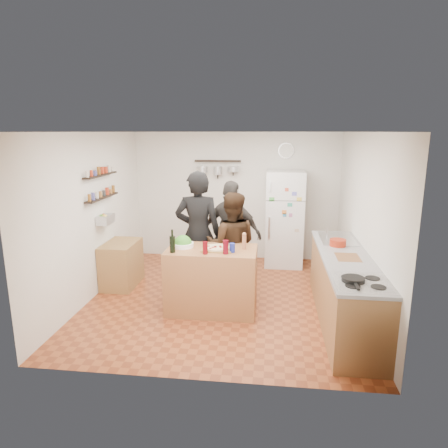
# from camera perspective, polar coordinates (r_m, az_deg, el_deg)

# --- Properties ---
(room_shell) EXTENTS (4.20, 4.20, 4.20)m
(room_shell) POSITION_cam_1_polar(r_m,az_deg,el_deg) (6.25, 0.32, 1.49)
(room_shell) COLOR brown
(room_shell) RESTS_ON ground
(prep_island) EXTENTS (1.25, 0.72, 0.91)m
(prep_island) POSITION_cam_1_polar(r_m,az_deg,el_deg) (5.71, -1.75, -7.96)
(prep_island) COLOR #A56C3C
(prep_island) RESTS_ON floor
(pizza_board) EXTENTS (0.42, 0.34, 0.02)m
(pizza_board) POSITION_cam_1_polar(r_m,az_deg,el_deg) (5.53, -0.99, -3.57)
(pizza_board) COLOR olive
(pizza_board) RESTS_ON prep_island
(pizza) EXTENTS (0.34, 0.34, 0.02)m
(pizza) POSITION_cam_1_polar(r_m,az_deg,el_deg) (5.53, -0.99, -3.38)
(pizza) COLOR beige
(pizza) RESTS_ON pizza_board
(salad_bowl) EXTENTS (0.31, 0.31, 0.06)m
(salad_bowl) POSITION_cam_1_polar(r_m,az_deg,el_deg) (5.68, -5.91, -2.98)
(salad_bowl) COLOR white
(salad_bowl) RESTS_ON prep_island
(wine_bottle) EXTENTS (0.07, 0.07, 0.23)m
(wine_bottle) POSITION_cam_1_polar(r_m,az_deg,el_deg) (5.42, -7.38, -2.89)
(wine_bottle) COLOR black
(wine_bottle) RESTS_ON prep_island
(wine_glass_near) EXTENTS (0.07, 0.07, 0.17)m
(wine_glass_near) POSITION_cam_1_polar(r_m,az_deg,el_deg) (5.32, -2.71, -3.43)
(wine_glass_near) COLOR #57070D
(wine_glass_near) RESTS_ON prep_island
(wine_glass_far) EXTENTS (0.08, 0.08, 0.19)m
(wine_glass_far) POSITION_cam_1_polar(r_m,az_deg,el_deg) (5.32, 0.24, -3.32)
(wine_glass_far) COLOR #550713
(wine_glass_far) RESTS_ON prep_island
(pepper_mill) EXTENTS (0.06, 0.06, 0.19)m
(pepper_mill) POSITION_cam_1_polar(r_m,az_deg,el_deg) (5.54, 2.90, -2.65)
(pepper_mill) COLOR #9D6242
(pepper_mill) RESTS_ON prep_island
(salt_canister) EXTENTS (0.08, 0.08, 0.12)m
(salt_canister) POSITION_cam_1_polar(r_m,az_deg,el_deg) (5.40, 1.18, -3.42)
(salt_canister) COLOR navy
(salt_canister) RESTS_ON prep_island
(person_left) EXTENTS (0.74, 0.51, 1.94)m
(person_left) POSITION_cam_1_polar(r_m,az_deg,el_deg) (6.17, -3.71, -1.34)
(person_left) COLOR black
(person_left) RESTS_ON floor
(person_center) EXTENTS (0.82, 0.65, 1.63)m
(person_center) POSITION_cam_1_polar(r_m,az_deg,el_deg) (6.08, 1.07, -3.05)
(person_center) COLOR black
(person_center) RESTS_ON floor
(person_back) EXTENTS (1.10, 0.71, 1.74)m
(person_back) POSITION_cam_1_polar(r_m,az_deg,el_deg) (6.53, 1.08, -1.41)
(person_back) COLOR #2C2927
(person_back) RESTS_ON floor
(counter_run) EXTENTS (0.63, 2.63, 0.90)m
(counter_run) POSITION_cam_1_polar(r_m,az_deg,el_deg) (5.63, 16.84, -8.93)
(counter_run) COLOR #9E7042
(counter_run) RESTS_ON floor
(stove_top) EXTENTS (0.60, 0.62, 0.02)m
(stove_top) POSITION_cam_1_polar(r_m,az_deg,el_deg) (4.59, 19.21, -8.00)
(stove_top) COLOR white
(stove_top) RESTS_ON counter_run
(skillet) EXTENTS (0.25, 0.25, 0.05)m
(skillet) POSITION_cam_1_polar(r_m,az_deg,el_deg) (4.58, 17.97, -7.53)
(skillet) COLOR black
(skillet) RESTS_ON stove_top
(sink) EXTENTS (0.50, 0.80, 0.03)m
(sink) POSITION_cam_1_polar(r_m,az_deg,el_deg) (6.28, 15.83, -2.10)
(sink) COLOR silver
(sink) RESTS_ON counter_run
(cutting_board) EXTENTS (0.30, 0.40, 0.02)m
(cutting_board) POSITION_cam_1_polar(r_m,az_deg,el_deg) (5.42, 17.27, -4.65)
(cutting_board) COLOR brown
(cutting_board) RESTS_ON counter_run
(red_bowl) EXTENTS (0.23, 0.23, 0.10)m
(red_bowl) POSITION_cam_1_polar(r_m,az_deg,el_deg) (5.88, 15.95, -2.58)
(red_bowl) COLOR #A22712
(red_bowl) RESTS_ON counter_run
(fridge) EXTENTS (0.70, 0.68, 1.80)m
(fridge) POSITION_cam_1_polar(r_m,az_deg,el_deg) (7.62, 8.61, 0.76)
(fridge) COLOR white
(fridge) RESTS_ON floor
(wall_clock) EXTENTS (0.30, 0.03, 0.30)m
(wall_clock) POSITION_cam_1_polar(r_m,az_deg,el_deg) (7.78, 8.86, 10.31)
(wall_clock) COLOR silver
(wall_clock) RESTS_ON back_wall
(spice_shelf_lower) EXTENTS (0.12, 1.00, 0.02)m
(spice_shelf_lower) POSITION_cam_1_polar(r_m,az_deg,el_deg) (6.53, -17.00, 3.65)
(spice_shelf_lower) COLOR black
(spice_shelf_lower) RESTS_ON left_wall
(spice_shelf_upper) EXTENTS (0.12, 1.00, 0.02)m
(spice_shelf_upper) POSITION_cam_1_polar(r_m,az_deg,el_deg) (6.48, -17.21, 6.70)
(spice_shelf_upper) COLOR black
(spice_shelf_upper) RESTS_ON left_wall
(produce_basket) EXTENTS (0.18, 0.35, 0.14)m
(produce_basket) POSITION_cam_1_polar(r_m,az_deg,el_deg) (6.58, -16.56, 0.64)
(produce_basket) COLOR silver
(produce_basket) RESTS_ON left_wall
(side_table) EXTENTS (0.50, 0.80, 0.73)m
(side_table) POSITION_cam_1_polar(r_m,az_deg,el_deg) (6.85, -14.42, -5.55)
(side_table) COLOR olive
(side_table) RESTS_ON floor
(pot_rack) EXTENTS (0.90, 0.04, 0.04)m
(pot_rack) POSITION_cam_1_polar(r_m,az_deg,el_deg) (7.78, -0.90, 8.99)
(pot_rack) COLOR black
(pot_rack) RESTS_ON back_wall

